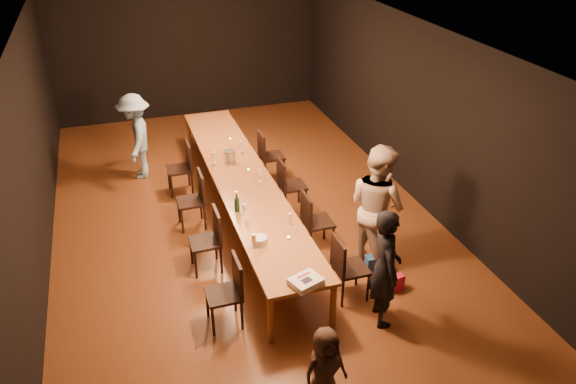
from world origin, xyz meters
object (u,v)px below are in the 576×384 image
object	(u,v)px
man_blue	(136,137)
woman_tan	(377,206)
chair_right_0	(351,267)
champagne_bottle	(237,202)
chair_right_2	(292,185)
birthday_cake	(306,282)
chair_left_3	(179,168)
woman_birthday	(385,268)
plate_stack	(260,241)
chair_right_1	(318,221)
chair_left_2	(191,201)
ice_bucket	(230,156)
child	(325,369)
chair_left_1	(205,241)
table	(242,180)
chair_left_0	(223,293)
chair_right_3	(272,156)

from	to	relation	value
man_blue	woman_tan	bearing A→B (deg)	47.00
chair_right_0	champagne_bottle	distance (m)	1.87
chair_right_2	birthday_cake	xyz separation A→B (m)	(-0.81, -2.88, 0.33)
chair_left_3	woman_birthday	bearing A→B (deg)	-155.35
plate_stack	champagne_bottle	xyz separation A→B (m)	(-0.09, 0.91, 0.10)
woman_tan	chair_right_1	bearing A→B (deg)	30.46
chair_left_2	ice_bucket	world-z (taller)	ice_bucket
man_blue	child	bearing A→B (deg)	21.86
chair_left_3	birthday_cake	bearing A→B (deg)	-167.66
chair_left_1	ice_bucket	bearing A→B (deg)	-23.81
plate_stack	table	bearing A→B (deg)	82.92
man_blue	plate_stack	xyz separation A→B (m)	(1.23, -3.97, 0.00)
woman_birthday	plate_stack	distance (m)	1.64
chair_right_2	woman_tan	bearing A→B (deg)	19.80
chair_left_0	champagne_bottle	size ratio (longest dim) A/B	2.95
chair_right_0	table	bearing A→B (deg)	-160.50
chair_right_0	champagne_bottle	size ratio (longest dim) A/B	2.95
ice_bucket	man_blue	bearing A→B (deg)	134.41
table	birthday_cake	world-z (taller)	birthday_cake
chair_left_3	champagne_bottle	bearing A→B (deg)	-166.57
plate_stack	birthday_cake	bearing A→B (deg)	-73.74
chair_left_1	plate_stack	world-z (taller)	chair_left_1
chair_right_3	woman_tan	world-z (taller)	woman_tan
ice_bucket	woman_birthday	bearing A→B (deg)	-72.78
chair_right_1	chair_left_3	xyz separation A→B (m)	(-1.70, 2.40, 0.00)
chair_right_0	ice_bucket	world-z (taller)	ice_bucket
chair_left_0	chair_right_3	bearing A→B (deg)	-25.28
chair_right_0	plate_stack	world-z (taller)	chair_right_0
table	chair_left_2	distance (m)	0.88
woman_tan	woman_birthday	bearing A→B (deg)	141.63
plate_stack	champagne_bottle	size ratio (longest dim) A/B	0.61
table	chair_right_0	bearing A→B (deg)	-70.50
chair_right_2	chair_left_3	distance (m)	2.08
chair_right_2	birthday_cake	bearing A→B (deg)	-15.61
chair_right_0	chair_left_1	xyz separation A→B (m)	(-1.70, 1.20, 0.00)
birthday_cake	chair_right_1	bearing A→B (deg)	44.94
chair_right_1	chair_left_1	size ratio (longest dim) A/B	1.00
woman_tan	chair_left_3	bearing A→B (deg)	20.87
chair_left_0	chair_left_2	xyz separation A→B (m)	(0.00, 2.40, 0.00)
chair_left_1	chair_left_3	size ratio (longest dim) A/B	1.00
chair_left_3	plate_stack	world-z (taller)	chair_left_3
woman_birthday	woman_tan	xyz separation A→B (m)	(0.44, 1.15, 0.13)
chair_left_2	woman_birthday	xyz separation A→B (m)	(1.90, -2.94, 0.33)
chair_right_3	woman_birthday	distance (m)	4.15
chair_left_2	chair_right_1	bearing A→B (deg)	-125.22
chair_left_1	plate_stack	distance (m)	1.00
woman_birthday	woman_tan	size ratio (longest dim) A/B	0.86
chair_right_2	woman_birthday	xyz separation A→B (m)	(0.20, -2.94, 0.33)
chair_right_0	woman_tan	xyz separation A→B (m)	(0.64, 0.62, 0.46)
chair_right_1	champagne_bottle	world-z (taller)	champagne_bottle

